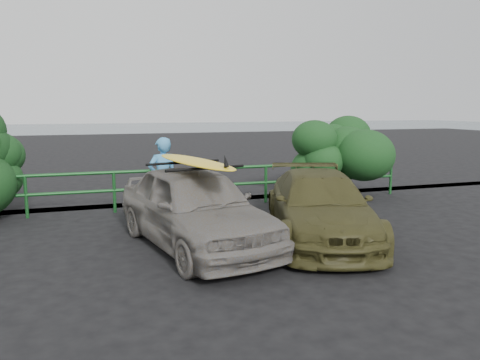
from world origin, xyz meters
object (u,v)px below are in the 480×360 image
(sedan, at_px, (195,207))
(surfboard, at_px, (194,161))
(man, at_px, (163,179))
(olive_vehicle, at_px, (320,206))
(guardrail, at_px, (155,189))

(sedan, distance_m, surfboard, 0.85)
(man, bearing_deg, olive_vehicle, 124.00)
(olive_vehicle, height_order, surfboard, surfboard)
(guardrail, relative_size, sedan, 3.16)
(sedan, bearing_deg, surfboard, -11.69)
(olive_vehicle, relative_size, surfboard, 1.50)
(surfboard, bearing_deg, olive_vehicle, -16.21)
(surfboard, bearing_deg, man, 83.71)
(guardrail, xyz_separation_m, surfboard, (0.27, -3.44, 1.09))
(olive_vehicle, xyz_separation_m, surfboard, (-2.47, 0.20, 0.95))
(olive_vehicle, height_order, man, man)
(surfboard, bearing_deg, guardrail, 82.83)
(sedan, xyz_separation_m, surfboard, (0.00, 0.00, 0.85))
(olive_vehicle, distance_m, man, 3.74)
(man, height_order, surfboard, man)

